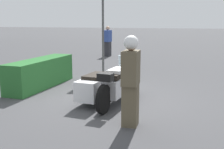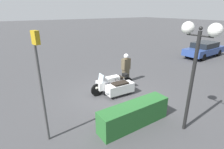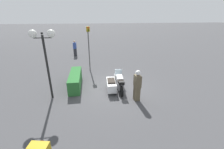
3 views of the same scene
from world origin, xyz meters
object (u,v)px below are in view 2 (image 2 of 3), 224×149
object	(u,v)px
officer_rider	(126,67)
twin_lamp_post	(198,45)
hedge_bush_curbside	(134,115)
police_motorcycle	(115,86)
traffic_light_near	(40,74)
parked_car_background	(204,49)

from	to	relation	value
officer_rider	twin_lamp_post	bearing A→B (deg)	-15.13
hedge_bush_curbside	police_motorcycle	bearing A→B (deg)	-108.96
twin_lamp_post	traffic_light_near	size ratio (longest dim) A/B	1.05
parked_car_background	twin_lamp_post	bearing A→B (deg)	-155.22
police_motorcycle	hedge_bush_curbside	bearing A→B (deg)	74.27
twin_lamp_post	parked_car_background	size ratio (longest dim) A/B	0.82
twin_lamp_post	traffic_light_near	bearing A→B (deg)	-27.08
police_motorcycle	officer_rider	size ratio (longest dim) A/B	1.41
hedge_bush_curbside	twin_lamp_post	world-z (taller)	twin_lamp_post
officer_rider	twin_lamp_post	size ratio (longest dim) A/B	0.47
police_motorcycle	twin_lamp_post	world-z (taller)	twin_lamp_post
traffic_light_near	hedge_bush_curbside	bearing A→B (deg)	-34.42
hedge_bush_curbside	parked_car_background	size ratio (longest dim) A/B	0.63
twin_lamp_post	traffic_light_near	distance (m)	5.07
traffic_light_near	parked_car_background	xyz separation A→B (m)	(-15.63, -3.50, -1.67)
twin_lamp_post	traffic_light_near	world-z (taller)	twin_lamp_post
hedge_bush_curbside	traffic_light_near	world-z (taller)	traffic_light_near
hedge_bush_curbside	parked_car_background	xyz separation A→B (m)	(-12.62, -4.52, 0.31)
hedge_bush_curbside	officer_rider	bearing A→B (deg)	-123.54
police_motorcycle	officer_rider	bearing A→B (deg)	-142.84
officer_rider	twin_lamp_post	xyz separation A→B (m)	(0.96, 4.90, 2.26)
officer_rider	parked_car_background	world-z (taller)	officer_rider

